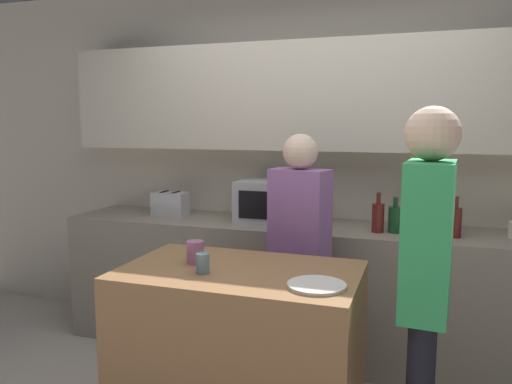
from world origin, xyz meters
The scene contains 16 objects.
back_wall centered at (0.00, 1.66, 1.54)m, with size 6.40×0.40×2.70m.
back_counter centered at (0.00, 1.39, 0.47)m, with size 3.60×0.62×0.93m.
kitchen_island centered at (-0.10, 0.26, 0.46)m, with size 1.17×0.72×0.93m.
microwave centered at (-0.26, 1.41, 1.08)m, with size 0.52×0.39×0.30m.
toaster centered at (-1.10, 1.42, 1.03)m, with size 0.26×0.16×0.18m.
bottle_0 centered at (0.47, 1.31, 1.03)m, with size 0.08×0.08×0.26m.
bottle_1 centered at (0.57, 1.33, 1.02)m, with size 0.09×0.09×0.23m.
bottle_2 centered at (0.67, 1.49, 1.03)m, with size 0.08×0.08×0.24m.
bottle_3 centered at (0.76, 1.49, 1.06)m, with size 0.07×0.07×0.32m.
bottle_4 centered at (0.84, 1.35, 1.05)m, with size 0.07×0.07×0.31m.
bottle_5 centered at (0.94, 1.31, 1.03)m, with size 0.07×0.07×0.26m.
plate_on_island centered at (0.31, 0.11, 0.94)m, with size 0.26×0.26×0.01m.
cup_0 centered at (-0.35, 0.28, 0.99)m, with size 0.09×0.09×0.12m.
cup_1 centered at (-0.24, 0.14, 0.98)m, with size 0.07×0.07×0.10m.
person_left centered at (0.76, 0.19, 1.02)m, with size 0.22×0.35×1.71m.
person_center centered at (0.05, 0.88, 0.93)m, with size 0.38×0.26×1.58m.
Camera 1 is at (0.73, -1.97, 1.64)m, focal length 35.00 mm.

